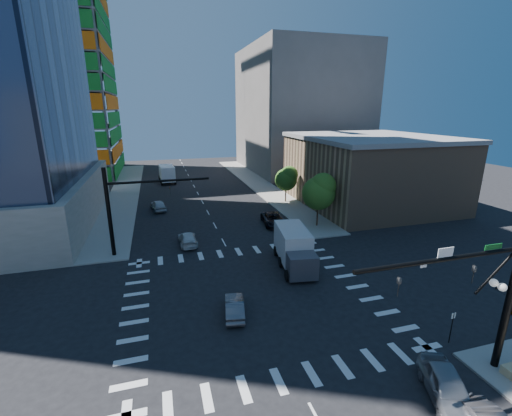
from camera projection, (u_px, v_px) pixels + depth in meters
name	position (u px, v px, depth m)	size (l,w,h in m)	color
ground	(252.00, 296.00, 27.57)	(160.00, 160.00, 0.00)	black
road_markings	(252.00, 296.00, 27.57)	(20.00, 20.00, 0.01)	silver
sidewalk_ne	(259.00, 184.00, 67.75)	(5.00, 60.00, 0.15)	gray
sidewalk_nw	(125.00, 192.00, 61.05)	(5.00, 60.00, 0.15)	gray
construction_building	(43.00, 57.00, 70.34)	(25.16, 34.50, 70.60)	gray
commercial_building	(369.00, 170.00, 53.05)	(20.50, 22.50, 10.60)	#8F6E53
bg_building_ne	(299.00, 110.00, 81.54)	(24.00, 30.00, 28.00)	#645E5A
signal_mast_se	(499.00, 293.00, 18.41)	(10.51, 2.48, 9.00)	black
signal_mast_nw	(124.00, 203.00, 33.94)	(10.20, 0.40, 9.00)	black
tree_south	(320.00, 191.00, 42.45)	(4.16, 4.16, 6.82)	#382316
tree_north	(287.00, 178.00, 53.78)	(3.54, 3.52, 5.78)	#382316
no_parking_sign	(452.00, 324.00, 21.76)	(0.30, 0.06, 2.20)	black
car_nb_near	(447.00, 387.00, 17.61)	(1.86, 4.63, 1.58)	#929399
car_nb_far	(273.00, 219.00, 44.32)	(2.47, 5.35, 1.49)	black
car_sb_near	(188.00, 239.00, 37.89)	(1.86, 4.58, 1.33)	silver
car_sb_mid	(158.00, 205.00, 50.48)	(1.82, 4.52, 1.54)	#A9ACB0
car_sb_cross	(235.00, 307.00, 24.99)	(1.34, 3.84, 1.26)	#58575D
box_truck_near	(295.00, 252.00, 32.21)	(3.85, 7.08, 3.53)	black
box_truck_far	(167.00, 175.00, 69.44)	(3.29, 6.87, 3.51)	black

